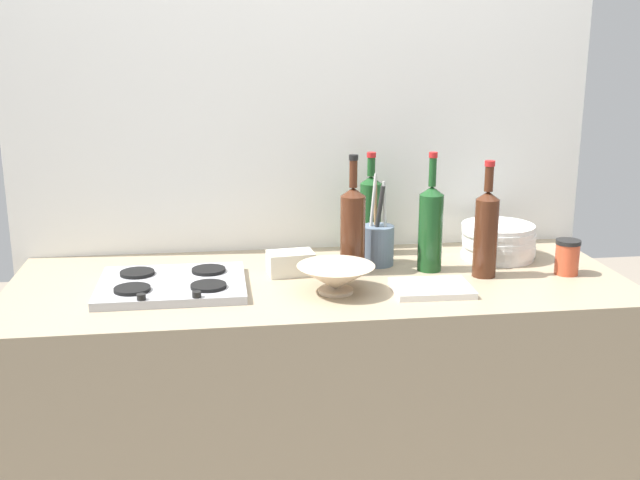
{
  "coord_description": "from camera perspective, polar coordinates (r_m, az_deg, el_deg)",
  "views": [
    {
      "loc": [
        -0.29,
        -2.12,
        1.59
      ],
      "look_at": [
        0.0,
        0.0,
        1.02
      ],
      "focal_mm": 43.03,
      "sensor_mm": 36.0,
      "label": 1
    }
  ],
  "objects": [
    {
      "name": "wine_bottle_leftmost",
      "position": [
        2.49,
        3.77,
        2.01
      ],
      "size": [
        0.07,
        0.07,
        0.33
      ],
      "color": "#19471E",
      "rests_on": "counter_block"
    },
    {
      "name": "plate_stack",
      "position": [
        2.52,
        13.13,
        -0.09
      ],
      "size": [
        0.24,
        0.24,
        0.11
      ],
      "color": "white",
      "rests_on": "counter_block"
    },
    {
      "name": "utensil_crock",
      "position": [
        2.39,
        4.3,
        -0.23
      ],
      "size": [
        0.1,
        0.1,
        0.29
      ],
      "color": "slate",
      "rests_on": "counter_block"
    },
    {
      "name": "counter_block",
      "position": [
        2.43,
        0.0,
        -13.11
      ],
      "size": [
        1.8,
        0.7,
        0.9
      ],
      "primitive_type": "cube",
      "color": "tan",
      "rests_on": "ground"
    },
    {
      "name": "butter_dish",
      "position": [
        2.29,
        -2.2,
        -1.73
      ],
      "size": [
        0.14,
        0.1,
        0.07
      ],
      "primitive_type": "cube",
      "rotation": [
        0.0,
        0.0,
        0.11
      ],
      "color": "silver",
      "rests_on": "counter_block"
    },
    {
      "name": "wine_bottle_mid_left",
      "position": [
        2.3,
        12.24,
        0.63
      ],
      "size": [
        0.07,
        0.07,
        0.35
      ],
      "color": "#472314",
      "rests_on": "counter_block"
    },
    {
      "name": "wine_bottle_mid_right",
      "position": [
        2.28,
        2.45,
        0.87
      ],
      "size": [
        0.07,
        0.07,
        0.36
      ],
      "color": "#472314",
      "rests_on": "counter_block"
    },
    {
      "name": "condiment_jar_front",
      "position": [
        2.41,
        17.91,
        -1.21
      ],
      "size": [
        0.07,
        0.07,
        0.11
      ],
      "color": "#C64C2D",
      "rests_on": "counter_block"
    },
    {
      "name": "cutting_board",
      "position": [
        2.17,
        8.3,
        -3.58
      ],
      "size": [
        0.22,
        0.17,
        0.02
      ],
      "primitive_type": "cube",
      "rotation": [
        0.0,
        0.0,
        -0.03
      ],
      "color": "silver",
      "rests_on": "counter_block"
    },
    {
      "name": "mixing_bowl",
      "position": [
        2.13,
        1.19,
        -2.82
      ],
      "size": [
        0.22,
        0.22,
        0.08
      ],
      "color": "beige",
      "rests_on": "counter_block"
    },
    {
      "name": "backsplash_panel",
      "position": [
        2.58,
        -1.16,
        3.19
      ],
      "size": [
        1.9,
        0.06,
        2.14
      ],
      "primitive_type": "cube",
      "color": "white",
      "rests_on": "ground"
    },
    {
      "name": "wine_bottle_rightmost",
      "position": [
        2.33,
        8.22,
        0.99
      ],
      "size": [
        0.07,
        0.07,
        0.36
      ],
      "color": "#19471E",
      "rests_on": "counter_block"
    },
    {
      "name": "stovetop_hob",
      "position": [
        2.2,
        -10.94,
        -3.26
      ],
      "size": [
        0.41,
        0.33,
        0.04
      ],
      "color": "#B2B2B7",
      "rests_on": "counter_block"
    }
  ]
}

